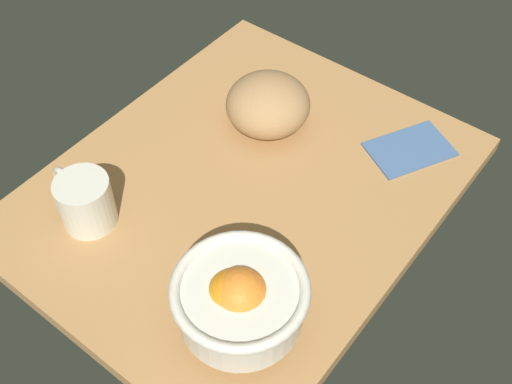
{
  "coord_description": "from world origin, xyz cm",
  "views": [
    {
      "loc": [
        -56.01,
        -46.17,
        83.63
      ],
      "look_at": [
        -3.4,
        -5.25,
        5.0
      ],
      "focal_mm": 45.24,
      "sensor_mm": 36.0,
      "label": 1
    }
  ],
  "objects": [
    {
      "name": "ground_plane",
      "position": [
        0.0,
        0.0,
        -1.5
      ],
      "size": [
        74.93,
        60.45,
        3.0
      ],
      "primitive_type": "cube",
      "color": "#B4804A"
    },
    {
      "name": "mug",
      "position": [
        -21.3,
        15.45,
        4.48
      ],
      "size": [
        8.84,
        13.16,
        8.96
      ],
      "color": "silver",
      "rests_on": "ground"
    },
    {
      "name": "napkin_folded",
      "position": [
        24.78,
        -18.4,
        0.41
      ],
      "size": [
        17.46,
        15.39,
        0.82
      ],
      "primitive_type": "cube",
      "rotation": [
        0.0,
        0.0,
        -0.49
      ],
      "color": "#466695",
      "rests_on": "ground"
    },
    {
      "name": "fruit_bowl",
      "position": [
        -21.14,
        -16.19,
        6.73
      ],
      "size": [
        19.28,
        19.28,
        11.64
      ],
      "color": "silver",
      "rests_on": "ground"
    },
    {
      "name": "bread_loaf",
      "position": [
        14.3,
        5.77,
        5.07
      ],
      "size": [
        17.41,
        17.35,
        10.13
      ],
      "primitive_type": "ellipsoid",
      "rotation": [
        0.0,
        0.0,
        6.14
      ],
      "color": "#B08151",
      "rests_on": "ground"
    }
  ]
}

